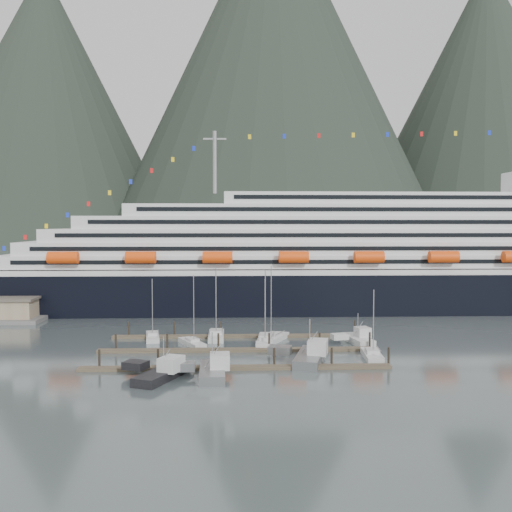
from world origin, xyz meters
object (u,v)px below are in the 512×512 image
object	(u,v)px
sailboat_e	(153,337)
sailboat_h	(372,356)
sailboat_c	(265,343)
sailboat_d	(266,341)
trawler_d	(309,356)
cruise_ship	(367,263)
sailboat_b	(192,343)
trawler_a	(163,372)
trawler_e	(357,339)
sailboat_g	(273,339)
sailboat_f	(216,336)
trawler_b	(211,371)

from	to	relation	value
sailboat_e	sailboat_h	bearing A→B (deg)	-123.70
sailboat_c	sailboat_e	size ratio (longest dim) A/B	1.05
sailboat_d	trawler_d	bearing A→B (deg)	-151.83
cruise_ship	sailboat_b	bearing A→B (deg)	-132.77
trawler_a	trawler_e	xyz separation A→B (m)	(33.46, 24.44, -0.05)
sailboat_d	sailboat_g	size ratio (longest dim) A/B	0.97
sailboat_g	sailboat_f	bearing A→B (deg)	96.04
sailboat_c	sailboat_f	xyz separation A→B (m)	(-9.23, 6.79, 0.02)
trawler_b	trawler_a	bearing A→B (deg)	92.50
cruise_ship	sailboat_f	xyz separation A→B (m)	(-38.70, -39.93, -11.60)
sailboat_e	trawler_b	xyz separation A→B (m)	(12.42, -29.20, 0.51)
sailboat_b	trawler_a	world-z (taller)	sailboat_b
trawler_d	sailboat_e	bearing A→B (deg)	68.10
sailboat_d	sailboat_g	bearing A→B (deg)	-34.54
trawler_b	sailboat_d	bearing A→B (deg)	-22.32
sailboat_c	trawler_a	distance (m)	28.23
cruise_ship	sailboat_c	world-z (taller)	cruise_ship
sailboat_b	sailboat_e	bearing A→B (deg)	26.82
cruise_ship	trawler_a	xyz separation A→B (m)	(-45.60, -69.89, -11.16)
trawler_e	sailboat_h	bearing A→B (deg)	167.85
sailboat_e	trawler_d	size ratio (longest dim) A/B	0.91
trawler_b	trawler_d	world-z (taller)	trawler_d
sailboat_c	sailboat_e	bearing A→B (deg)	80.24
sailboat_c	trawler_d	distance (m)	15.11
trawler_d	sailboat_h	bearing A→B (deg)	-65.68
sailboat_c	sailboat_g	size ratio (longest dim) A/B	0.85
sailboat_g	trawler_e	size ratio (longest dim) A/B	1.50
sailboat_h	trawler_a	bearing A→B (deg)	113.40
sailboat_h	sailboat_f	bearing A→B (deg)	59.31
sailboat_g	sailboat_h	distance (m)	21.59
sailboat_g	sailboat_h	xyz separation A→B (m)	(15.46, -15.07, -0.02)
sailboat_d	sailboat_g	world-z (taller)	sailboat_g
sailboat_h	sailboat_g	bearing A→B (deg)	50.25
cruise_ship	trawler_b	size ratio (longest dim) A/B	18.76
sailboat_f	sailboat_h	bearing A→B (deg)	-125.48
sailboat_c	trawler_d	world-z (taller)	sailboat_c
sailboat_e	trawler_e	distance (m)	39.24
sailboat_b	trawler_e	size ratio (longest dim) A/B	1.34
cruise_ship	trawler_d	size ratio (longest dim) A/B	15.60
sailboat_b	sailboat_c	size ratio (longest dim) A/B	1.05
cruise_ship	sailboat_e	xyz separation A→B (m)	(-51.02, -40.21, -11.64)
sailboat_c	sailboat_d	world-z (taller)	sailboat_d
sailboat_b	sailboat_g	bearing A→B (deg)	-104.34
sailboat_b	trawler_d	bearing A→B (deg)	-150.90
cruise_ship	trawler_d	bearing A→B (deg)	-110.99
sailboat_d	sailboat_e	distance (m)	22.25
sailboat_b	sailboat_d	world-z (taller)	sailboat_d
sailboat_b	trawler_d	size ratio (longest dim) A/B	0.99
sailboat_b	trawler_a	size ratio (longest dim) A/B	1.05
sailboat_b	sailboat_d	bearing A→B (deg)	-110.41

